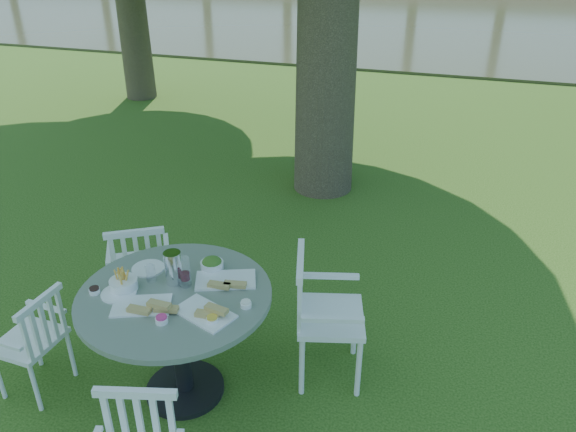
# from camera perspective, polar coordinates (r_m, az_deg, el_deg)

# --- Properties ---
(ground) EXTENTS (140.00, 140.00, 0.00)m
(ground) POSITION_cam_1_polar(r_m,az_deg,el_deg) (4.94, -0.70, -9.80)
(ground) COLOR #1D3F0D
(ground) RESTS_ON ground
(table) EXTENTS (1.28, 1.28, 0.86)m
(table) POSITION_cam_1_polar(r_m,az_deg,el_deg) (3.88, -11.21, -9.95)
(table) COLOR black
(table) RESTS_ON ground
(chair_ne) EXTENTS (0.59, 0.61, 1.00)m
(chair_ne) POSITION_cam_1_polar(r_m,az_deg,el_deg) (4.02, 2.94, -9.33)
(chair_ne) COLOR white
(chair_ne) RESTS_ON ground
(chair_nw) EXTENTS (0.61, 0.60, 0.91)m
(chair_nw) POSITION_cam_1_polar(r_m,az_deg,el_deg) (4.75, -14.85, -4.78)
(chair_nw) COLOR white
(chair_nw) RESTS_ON ground
(chair_sw) EXTENTS (0.41, 0.44, 0.82)m
(chair_sw) POSITION_cam_1_polar(r_m,az_deg,el_deg) (4.31, -24.17, -11.12)
(chair_sw) COLOR white
(chair_sw) RESTS_ON ground
(tableware) EXTENTS (1.07, 0.78, 0.23)m
(tableware) POSITION_cam_1_polar(r_m,az_deg,el_deg) (3.80, -11.77, -6.49)
(tableware) COLOR white
(tableware) RESTS_ON table
(river) EXTENTS (100.00, 28.00, 0.12)m
(river) POSITION_cam_1_polar(r_m,az_deg,el_deg) (26.92, 15.70, 20.37)
(river) COLOR #383A22
(river) RESTS_ON ground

